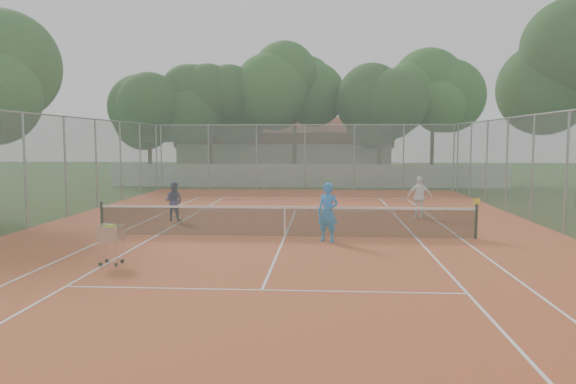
# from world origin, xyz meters

# --- Properties ---
(ground) EXTENTS (120.00, 120.00, 0.00)m
(ground) POSITION_xyz_m (0.00, 0.00, 0.00)
(ground) COLOR #17380F
(ground) RESTS_ON ground
(court_pad) EXTENTS (18.00, 34.00, 0.02)m
(court_pad) POSITION_xyz_m (0.00, 0.00, 0.01)
(court_pad) COLOR #BD4924
(court_pad) RESTS_ON ground
(court_lines) EXTENTS (10.98, 23.78, 0.01)m
(court_lines) POSITION_xyz_m (0.00, 0.00, 0.02)
(court_lines) COLOR white
(court_lines) RESTS_ON court_pad
(tennis_net) EXTENTS (11.88, 0.10, 0.98)m
(tennis_net) POSITION_xyz_m (0.00, 0.00, 0.51)
(tennis_net) COLOR black
(tennis_net) RESTS_ON court_pad
(perimeter_fence) EXTENTS (18.00, 34.00, 4.00)m
(perimeter_fence) POSITION_xyz_m (0.00, 0.00, 2.00)
(perimeter_fence) COLOR slate
(perimeter_fence) RESTS_ON ground
(boundary_wall) EXTENTS (26.00, 0.30, 1.50)m
(boundary_wall) POSITION_xyz_m (0.00, 19.00, 0.75)
(boundary_wall) COLOR silver
(boundary_wall) RESTS_ON ground
(clubhouse) EXTENTS (16.40, 9.00, 4.40)m
(clubhouse) POSITION_xyz_m (-2.00, 29.00, 2.20)
(clubhouse) COLOR beige
(clubhouse) RESTS_ON ground
(tropical_trees) EXTENTS (29.00, 19.00, 10.00)m
(tropical_trees) POSITION_xyz_m (0.00, 22.00, 5.00)
(tropical_trees) COLOR black
(tropical_trees) RESTS_ON ground
(player_near) EXTENTS (0.76, 0.64, 1.78)m
(player_near) POSITION_xyz_m (1.35, -0.76, 0.91)
(player_near) COLOR blue
(player_near) RESTS_ON court_pad
(player_far_left) EXTENTS (0.81, 0.68, 1.46)m
(player_far_left) POSITION_xyz_m (-4.46, 3.26, 0.75)
(player_far_left) COLOR #291B53
(player_far_left) RESTS_ON court_pad
(player_far_right) EXTENTS (0.97, 0.45, 1.63)m
(player_far_right) POSITION_xyz_m (4.97, 4.67, 0.83)
(player_far_right) COLOR white
(player_far_right) RESTS_ON court_pad
(ball_hopper) EXTENTS (0.65, 0.65, 1.06)m
(ball_hopper) POSITION_xyz_m (-3.94, -4.34, 0.55)
(ball_hopper) COLOR silver
(ball_hopper) RESTS_ON court_pad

